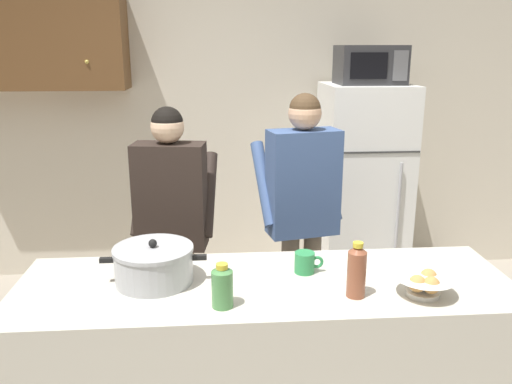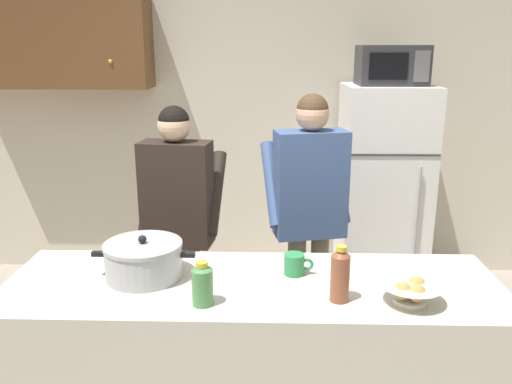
# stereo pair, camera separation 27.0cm
# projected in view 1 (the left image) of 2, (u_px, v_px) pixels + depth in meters

# --- Properties ---
(back_wall_unit) EXTENTS (6.00, 0.48, 2.60)m
(back_wall_unit) POSITION_uv_depth(u_px,v_px,m) (210.00, 110.00, 4.27)
(back_wall_unit) COLOR beige
(back_wall_unit) RESTS_ON ground
(kitchen_island) EXTENTS (2.14, 0.68, 0.92)m
(kitchen_island) POSITION_uv_depth(u_px,v_px,m) (265.00, 375.00, 2.37)
(kitchen_island) COLOR beige
(kitchen_island) RESTS_ON ground
(refrigerator) EXTENTS (0.64, 0.68, 1.63)m
(refrigerator) POSITION_uv_depth(u_px,v_px,m) (362.00, 189.00, 4.12)
(refrigerator) COLOR white
(refrigerator) RESTS_ON ground
(microwave) EXTENTS (0.48, 0.37, 0.28)m
(microwave) POSITION_uv_depth(u_px,v_px,m) (370.00, 65.00, 3.84)
(microwave) COLOR #2D2D30
(microwave) RESTS_ON refrigerator
(person_near_pot) EXTENTS (0.52, 0.45, 1.58)m
(person_near_pot) POSITION_uv_depth(u_px,v_px,m) (172.00, 211.00, 3.01)
(person_near_pot) COLOR #726656
(person_near_pot) RESTS_ON ground
(person_by_sink) EXTENTS (0.56, 0.49, 1.64)m
(person_by_sink) POSITION_uv_depth(u_px,v_px,m) (302.00, 197.00, 3.14)
(person_by_sink) COLOR #726656
(person_by_sink) RESTS_ON ground
(cooking_pot) EXTENTS (0.45, 0.34, 0.19)m
(cooking_pot) POSITION_uv_depth(u_px,v_px,m) (154.00, 264.00, 2.23)
(cooking_pot) COLOR #ADAFB5
(cooking_pot) RESTS_ON kitchen_island
(coffee_mug) EXTENTS (0.13, 0.09, 0.10)m
(coffee_mug) POSITION_uv_depth(u_px,v_px,m) (305.00, 262.00, 2.33)
(coffee_mug) COLOR #2D8C4C
(coffee_mug) RESTS_ON kitchen_island
(bread_bowl) EXTENTS (0.25, 0.25, 0.10)m
(bread_bowl) POSITION_uv_depth(u_px,v_px,m) (424.00, 284.00, 2.11)
(bread_bowl) COLOR white
(bread_bowl) RESTS_ON kitchen_island
(bottle_near_edge) EXTENTS (0.08, 0.08, 0.23)m
(bottle_near_edge) POSITION_uv_depth(u_px,v_px,m) (357.00, 270.00, 2.09)
(bottle_near_edge) COLOR brown
(bottle_near_edge) RESTS_ON kitchen_island
(bottle_mid_counter) EXTENTS (0.08, 0.08, 0.18)m
(bottle_mid_counter) POSITION_uv_depth(u_px,v_px,m) (222.00, 286.00, 2.01)
(bottle_mid_counter) COLOR #4C8C4C
(bottle_mid_counter) RESTS_ON kitchen_island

